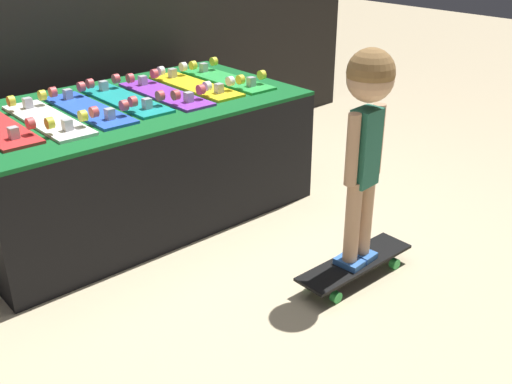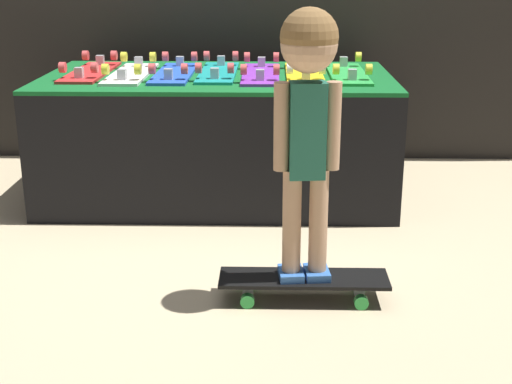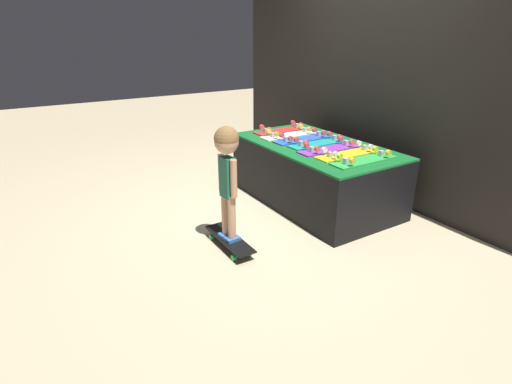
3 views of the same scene
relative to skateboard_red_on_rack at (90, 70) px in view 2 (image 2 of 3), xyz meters
name	(u,v)px [view 2 (image 2 of 3)]	position (x,y,z in m)	size (l,w,h in m)	color
ground_plane	(211,233)	(0.67, -0.63, -0.66)	(16.00, 16.00, 0.00)	beige
display_rack	(219,135)	(0.67, -0.03, -0.34)	(1.79, 1.00, 0.64)	black
skateboard_red_on_rack	(90,70)	(0.00, 0.00, 0.00)	(0.19, 0.68, 0.09)	red
skateboard_white_on_rack	(131,72)	(0.22, -0.05, 0.00)	(0.19, 0.68, 0.09)	white
skateboard_blue_on_rack	(175,71)	(0.45, -0.03, 0.00)	(0.19, 0.68, 0.09)	blue
skateboard_teal_on_rack	(218,71)	(0.67, 0.00, 0.00)	(0.19, 0.68, 0.09)	teal
skateboard_purple_on_rack	(261,72)	(0.89, -0.05, 0.00)	(0.19, 0.68, 0.09)	purple
skateboard_yellow_on_rack	(304,71)	(1.11, -0.02, 0.00)	(0.19, 0.68, 0.09)	yellow
skateboard_green_on_rack	(347,72)	(1.34, -0.03, 0.00)	(0.19, 0.68, 0.09)	green
skateboard_on_floor	(304,281)	(1.07, -1.29, -0.59)	(0.63, 0.18, 0.09)	black
child	(308,95)	(1.07, -1.29, 0.11)	(0.23, 0.20, 0.98)	#3870C6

